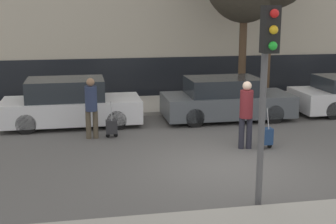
{
  "coord_description": "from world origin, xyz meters",
  "views": [
    {
      "loc": [
        -3.34,
        -10.0,
        3.66
      ],
      "look_at": [
        -1.1,
        1.8,
        0.95
      ],
      "focal_mm": 50.0,
      "sensor_mm": 36.0,
      "label": 1
    }
  ],
  "objects_px": {
    "parked_car_0": "(70,104)",
    "trolley_right": "(266,136)",
    "parked_car_1": "(226,100)",
    "trolley_left": "(112,127)",
    "traffic_light": "(267,67)",
    "pedestrian_left": "(91,104)",
    "pedestrian_right": "(246,111)"
  },
  "relations": [
    {
      "from": "trolley_left",
      "to": "pedestrian_right",
      "type": "relative_size",
      "value": 0.58
    },
    {
      "from": "parked_car_1",
      "to": "trolley_right",
      "type": "height_order",
      "value": "parked_car_1"
    },
    {
      "from": "pedestrian_right",
      "to": "trolley_right",
      "type": "distance_m",
      "value": 0.89
    },
    {
      "from": "parked_car_0",
      "to": "traffic_light",
      "type": "height_order",
      "value": "traffic_light"
    },
    {
      "from": "parked_car_1",
      "to": "trolley_left",
      "type": "height_order",
      "value": "parked_car_1"
    },
    {
      "from": "pedestrian_left",
      "to": "trolley_right",
      "type": "height_order",
      "value": "pedestrian_left"
    },
    {
      "from": "trolley_left",
      "to": "pedestrian_right",
      "type": "height_order",
      "value": "pedestrian_right"
    },
    {
      "from": "parked_car_0",
      "to": "trolley_right",
      "type": "xyz_separation_m",
      "value": [
        5.09,
        -3.49,
        -0.35
      ]
    },
    {
      "from": "trolley_right",
      "to": "parked_car_1",
      "type": "bearing_deg",
      "value": 90.59
    },
    {
      "from": "trolley_left",
      "to": "pedestrian_left",
      "type": "bearing_deg",
      "value": 179.74
    },
    {
      "from": "pedestrian_right",
      "to": "traffic_light",
      "type": "height_order",
      "value": "traffic_light"
    },
    {
      "from": "pedestrian_left",
      "to": "parked_car_0",
      "type": "bearing_deg",
      "value": -69.34
    },
    {
      "from": "parked_car_0",
      "to": "trolley_left",
      "type": "distance_m",
      "value": 2.06
    },
    {
      "from": "parked_car_1",
      "to": "trolley_right",
      "type": "relative_size",
      "value": 3.89
    },
    {
      "from": "trolley_right",
      "to": "traffic_light",
      "type": "relative_size",
      "value": 0.3
    },
    {
      "from": "parked_car_0",
      "to": "trolley_right",
      "type": "relative_size",
      "value": 3.92
    },
    {
      "from": "pedestrian_left",
      "to": "trolley_right",
      "type": "relative_size",
      "value": 1.59
    },
    {
      "from": "pedestrian_left",
      "to": "traffic_light",
      "type": "xyz_separation_m",
      "value": [
        2.93,
        -5.36,
        1.65
      ]
    },
    {
      "from": "traffic_light",
      "to": "trolley_right",
      "type": "bearing_deg",
      "value": 66.27
    },
    {
      "from": "pedestrian_left",
      "to": "traffic_light",
      "type": "bearing_deg",
      "value": 118.84
    },
    {
      "from": "parked_car_0",
      "to": "trolley_left",
      "type": "relative_size",
      "value": 4.09
    },
    {
      "from": "pedestrian_left",
      "to": "traffic_light",
      "type": "height_order",
      "value": "traffic_light"
    },
    {
      "from": "parked_car_0",
      "to": "traffic_light",
      "type": "distance_m",
      "value": 8.09
    },
    {
      "from": "pedestrian_left",
      "to": "pedestrian_right",
      "type": "height_order",
      "value": "pedestrian_right"
    },
    {
      "from": "trolley_left",
      "to": "traffic_light",
      "type": "bearing_deg",
      "value": -66.05
    },
    {
      "from": "parked_car_0",
      "to": "pedestrian_left",
      "type": "relative_size",
      "value": 2.47
    },
    {
      "from": "parked_car_1",
      "to": "traffic_light",
      "type": "bearing_deg",
      "value": -102.37
    },
    {
      "from": "pedestrian_left",
      "to": "trolley_left",
      "type": "xyz_separation_m",
      "value": [
        0.55,
        -0.0,
        -0.68
      ]
    },
    {
      "from": "pedestrian_right",
      "to": "parked_car_1",
      "type": "bearing_deg",
      "value": -88.16
    },
    {
      "from": "parked_car_1",
      "to": "trolley_right",
      "type": "distance_m",
      "value": 3.39
    },
    {
      "from": "parked_car_1",
      "to": "pedestrian_right",
      "type": "height_order",
      "value": "pedestrian_right"
    },
    {
      "from": "parked_car_1",
      "to": "pedestrian_right",
      "type": "xyz_separation_m",
      "value": [
        -0.51,
        -3.27,
        0.37
      ]
    }
  ]
}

